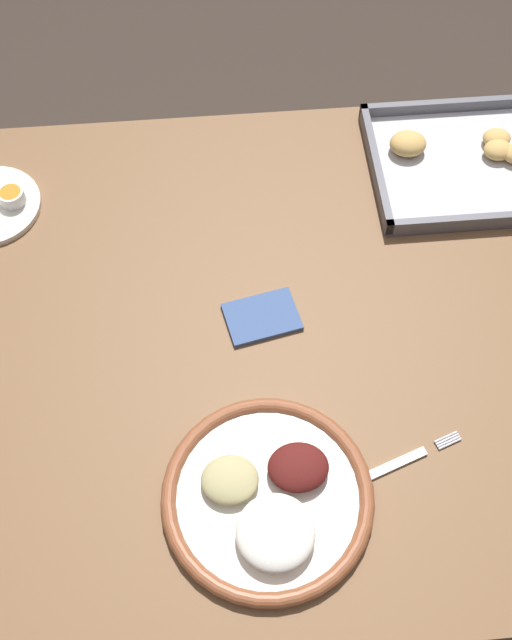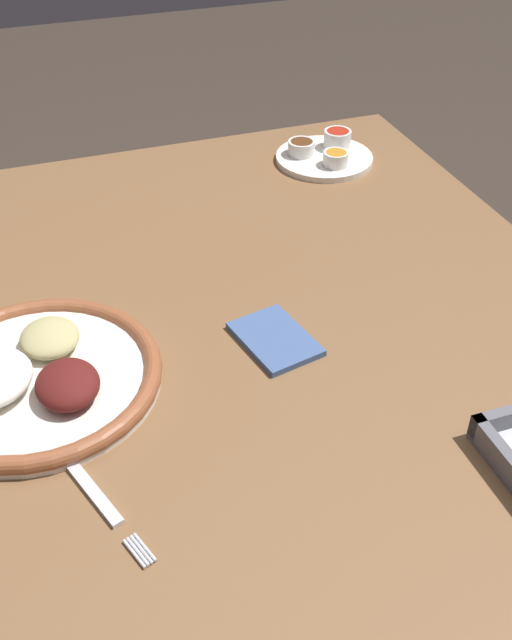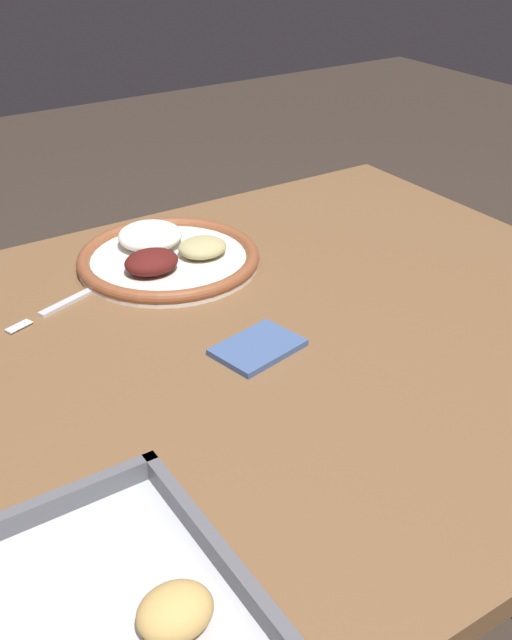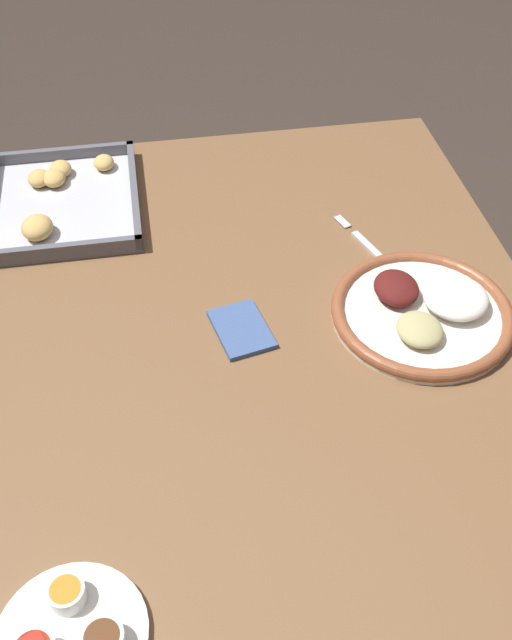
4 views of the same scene
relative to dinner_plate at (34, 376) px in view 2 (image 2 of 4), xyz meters
The scene contains 5 objects.
dining_table 0.29m from the dinner_plate, 88.03° to the left, with size 1.11×0.88×0.76m.
dinner_plate is the anchor object (origin of this frame).
fork 0.16m from the dinner_plate, 10.83° to the left, with size 0.19×0.08×0.00m.
saucer_plate 0.66m from the dinner_plate, 127.77° to the left, with size 0.16×0.16×0.04m.
napkin 0.27m from the dinner_plate, 86.59° to the left, with size 0.12×0.09×0.01m.
Camera 2 is at (0.64, -0.23, 1.33)m, focal length 42.00 mm.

